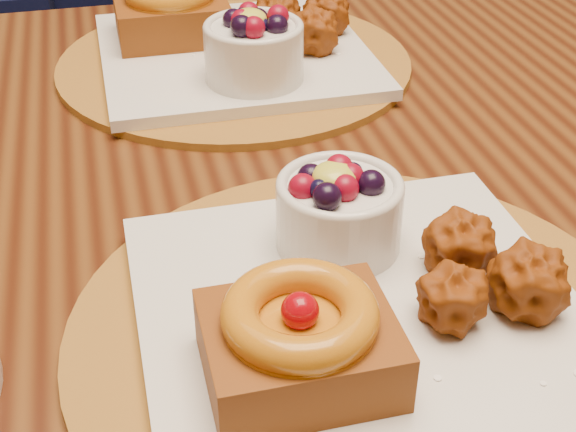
# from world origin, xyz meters

# --- Properties ---
(dining_table) EXTENTS (1.60, 0.90, 0.76)m
(dining_table) POSITION_xyz_m (-0.10, -0.08, 0.68)
(dining_table) COLOR #361609
(dining_table) RESTS_ON ground
(place_setting_near) EXTENTS (0.38, 0.38, 0.09)m
(place_setting_near) POSITION_xyz_m (-0.10, -0.30, 0.78)
(place_setting_near) COLOR brown
(place_setting_near) RESTS_ON dining_table
(place_setting_far) EXTENTS (0.38, 0.38, 0.09)m
(place_setting_far) POSITION_xyz_m (-0.10, 0.13, 0.78)
(place_setting_far) COLOR brown
(place_setting_far) RESTS_ON dining_table
(chair_far) EXTENTS (0.51, 0.51, 0.85)m
(chair_far) POSITION_xyz_m (0.05, 0.89, 0.47)
(chair_far) COLOR black
(chair_far) RESTS_ON ground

